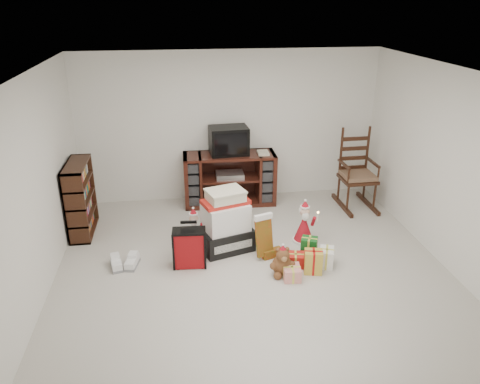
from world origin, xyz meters
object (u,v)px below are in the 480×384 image
Objects in this scene: mrs_claus_figurine at (194,231)px; gift_cluster at (309,260)px; tv_stand at (230,179)px; rocking_chair at (356,179)px; gift_pile at (226,224)px; sneaker_pair at (124,263)px; teddy_bear at (282,263)px; red_suitcase at (189,248)px; santa_figurine at (304,226)px; crt_television at (229,141)px; bookshelf at (81,200)px.

mrs_claus_figurine is 1.65m from gift_cluster.
rocking_chair is (2.07, -0.38, 0.03)m from tv_stand.
gift_pile is 2.16× the size of sneaker_pair.
tv_stand is 2.35m from teddy_bear.
gift_pile reaches higher than red_suitcase.
red_suitcase is (-2.83, -1.57, -0.20)m from rocking_chair.
santa_figurine reaches higher than mrs_claus_figurine.
teddy_bear is 0.94m from santa_figurine.
sneaker_pair is 2.68m from crt_television.
teddy_bear is 0.95× the size of sneaker_pair.
santa_figurine is at bearing -58.61° from tv_stand.
gift_pile is 1.41× the size of red_suitcase.
tv_stand reaches higher than mrs_claus_figurine.
tv_stand is at bearing 168.35° from rocking_chair.
rocking_chair reaches higher than bookshelf.
santa_figurine is (0.49, 0.79, 0.08)m from teddy_bear.
sneaker_pair is (0.67, -1.11, -0.46)m from bookshelf.
bookshelf is at bearing -176.46° from rocking_chair.
red_suitcase is 0.54m from mrs_claus_figurine.
red_suitcase is at bearing -114.45° from crt_television.
santa_figurine is 1.01× the size of crt_television.
teddy_bear is (2.67, -1.56, -0.35)m from bookshelf.
gift_cluster is (1.01, -0.65, -0.26)m from gift_pile.
rocking_chair is 1.57× the size of gift_pile.
gift_pile is 0.65m from red_suitcase.
rocking_chair is at bearing -9.11° from tv_stand.
red_suitcase is at bearing -9.45° from sneaker_pair.
rocking_chair is at bearing 32.80° from red_suitcase.
gift_cluster is at bearing -126.69° from rocking_chair.
red_suitcase is (-0.76, -1.94, -0.17)m from tv_stand.
tv_stand is 2.09m from red_suitcase.
tv_stand is 1.58m from mrs_claus_figurine.
sneaker_pair is 0.52× the size of gift_cluster.
red_suitcase is 0.80× the size of gift_cluster.
bookshelf is 1.25× the size of gift_pile.
gift_pile reaches higher than sneaker_pair.
tv_stand is 1.76m from santa_figurine.
santa_figurine is at bearing 18.43° from red_suitcase.
teddy_bear is (-1.68, -1.93, -0.30)m from rocking_chair.
crt_television reaches higher than gift_pile.
tv_stand is at bearing 45.76° from sneaker_pair.
teddy_bear is at bearing -84.02° from crt_television.
crt_television is at bearing 99.51° from teddy_bear.
crt_television is at bearing 18.74° from bookshelf.
crt_television reaches higher than tv_stand.
tv_stand is 0.66m from crt_television.
teddy_bear is at bearing -79.25° from tv_stand.
red_suitcase is 1.55m from gift_cluster.
gift_cluster is (0.76, -2.21, -0.32)m from tv_stand.
crt_television is at bearing 46.29° from sneaker_pair.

